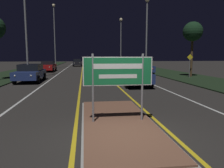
{
  "coord_description": "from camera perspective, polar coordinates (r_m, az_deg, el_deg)",
  "views": [
    {
      "loc": [
        -1.08,
        -5.61,
        2.23
      ],
      "look_at": [
        0.0,
        2.76,
        1.12
      ],
      "focal_mm": 35.0,
      "sensor_mm": 36.0,
      "label": 1
    }
  ],
  "objects": [
    {
      "name": "median_island",
      "position": [
        7.29,
        1.52,
        -10.0
      ],
      "size": [
        2.35,
        6.3,
        0.1
      ],
      "color": "#999993",
      "rests_on": "ground_plane"
    },
    {
      "name": "car_approaching_0",
      "position": [
        19.99,
        -20.54,
        2.82
      ],
      "size": [
        2.03,
        4.6,
        1.5
      ],
      "color": "navy",
      "rests_on": "ground_plane"
    },
    {
      "name": "edge_line_white_right",
      "position": [
        31.79,
        7.8,
        3.36
      ],
      "size": [
        0.1,
        70.0,
        0.01
      ],
      "color": "silver",
      "rests_on": "ground_plane"
    },
    {
      "name": "verge_right",
      "position": [
        27.8,
        15.09,
        2.67
      ],
      "size": [
        5.0,
        100.0,
        0.08
      ],
      "color": "black",
      "rests_on": "ground_plane"
    },
    {
      "name": "car_receding_2",
      "position": [
        34.13,
        4.81,
        4.92
      ],
      "size": [
        1.88,
        4.11,
        1.38
      ],
      "color": "black",
      "rests_on": "ground_plane"
    },
    {
      "name": "warning_sign",
      "position": [
        23.01,
        19.64,
        5.1
      ],
      "size": [
        0.6,
        0.06,
        2.29
      ],
      "color": "gray",
      "rests_on": "verge_right"
    },
    {
      "name": "car_receding_0",
      "position": [
        16.24,
        5.99,
        2.36
      ],
      "size": [
        1.91,
        4.4,
        1.51
      ],
      "color": "navy",
      "rests_on": "ground_plane"
    },
    {
      "name": "centre_line_yellow_left",
      "position": [
        30.7,
        -7.85,
        3.21
      ],
      "size": [
        0.12,
        70.0,
        0.01
      ],
      "color": "gold",
      "rests_on": "ground_plane"
    },
    {
      "name": "car_approaching_1",
      "position": [
        31.92,
        -16.32,
        4.52
      ],
      "size": [
        1.89,
        4.72,
        1.46
      ],
      "color": "maroon",
      "rests_on": "ground_plane"
    },
    {
      "name": "car_receding_3",
      "position": [
        46.99,
        -2.93,
        5.68
      ],
      "size": [
        1.95,
        4.27,
        1.5
      ],
      "color": "black",
      "rests_on": "ground_plane"
    },
    {
      "name": "streetlight_left_far",
      "position": [
        40.64,
        -14.82,
        13.82
      ],
      "size": [
        0.52,
        0.52,
        11.08
      ],
      "color": "gray",
      "rests_on": "ground_plane"
    },
    {
      "name": "car_receding_1",
      "position": [
        26.41,
        8.12,
        4.26
      ],
      "size": [
        1.85,
        4.41,
        1.48
      ],
      "color": "navy",
      "rests_on": "ground_plane"
    },
    {
      "name": "car_approaching_2",
      "position": [
        46.65,
        -9.03,
        5.57
      ],
      "size": [
        1.87,
        4.21,
        1.52
      ],
      "color": "black",
      "rests_on": "ground_plane"
    },
    {
      "name": "ground_plane",
      "position": [
        6.14,
        3.38,
        -13.86
      ],
      "size": [
        160.0,
        160.0,
        0.0
      ],
      "primitive_type": "plane",
      "color": "#282623"
    },
    {
      "name": "verge_left",
      "position": [
        27.05,
        -25.45,
        2.08
      ],
      "size": [
        5.0,
        100.0,
        0.08
      ],
      "color": "black",
      "rests_on": "ground_plane"
    },
    {
      "name": "roadside_palm_right",
      "position": [
        23.93,
        20.34,
        12.55
      ],
      "size": [
        1.95,
        1.95,
        5.52
      ],
      "color": "#4C3823",
      "rests_on": "verge_right"
    },
    {
      "name": "streetlight_right_near",
      "position": [
        26.78,
        9.06,
        14.56
      ],
      "size": [
        0.5,
        0.5,
        8.85
      ],
      "color": "gray",
      "rests_on": "ground_plane"
    },
    {
      "name": "edge_line_white_left",
      "position": [
        31.3,
        -18.61,
        2.98
      ],
      "size": [
        0.1,
        70.0,
        0.01
      ],
      "color": "silver",
      "rests_on": "ground_plane"
    },
    {
      "name": "centre_line_yellow_right",
      "position": [
        30.79,
        -2.76,
        3.29
      ],
      "size": [
        0.12,
        70.0,
        0.01
      ],
      "color": "gold",
      "rests_on": "ground_plane"
    },
    {
      "name": "streetlight_right_far",
      "position": [
        43.29,
        2.34,
        13.09
      ],
      "size": [
        0.61,
        0.61,
        9.36
      ],
      "color": "gray",
      "rests_on": "ground_plane"
    },
    {
      "name": "lane_line_white_left",
      "position": [
        30.85,
        -13.13,
        3.11
      ],
      "size": [
        0.12,
        70.0,
        0.01
      ],
      "color": "silver",
      "rests_on": "ground_plane"
    },
    {
      "name": "lane_line_white_right",
      "position": [
        31.15,
        2.46,
        3.34
      ],
      "size": [
        0.12,
        70.0,
        0.01
      ],
      "color": "silver",
      "rests_on": "ground_plane"
    },
    {
      "name": "highway_sign",
      "position": [
        6.98,
        1.58,
        2.63
      ],
      "size": [
        2.24,
        0.07,
        2.19
      ],
      "color": "gray",
      "rests_on": "median_island"
    }
  ]
}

